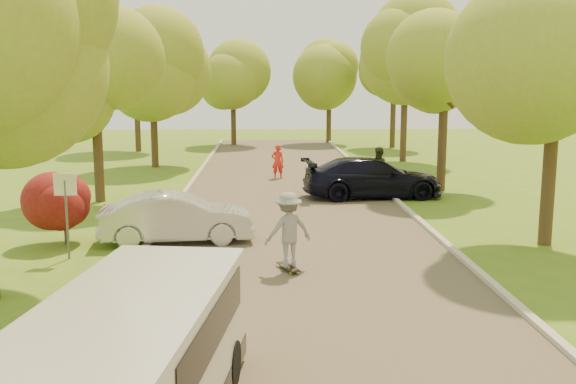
{
  "coord_description": "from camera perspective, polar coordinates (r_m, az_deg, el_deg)",
  "views": [
    {
      "loc": [
        -0.9,
        -11.82,
        4.36
      ],
      "look_at": [
        -0.2,
        6.19,
        1.3
      ],
      "focal_mm": 40.0,
      "sensor_mm": 36.0,
      "label": 1
    }
  ],
  "objects": [
    {
      "name": "curb_right",
      "position": [
        20.87,
        11.56,
        -2.45
      ],
      "size": [
        0.18,
        60.0,
        0.12
      ],
      "primitive_type": "cube",
      "color": "#B2AD9E",
      "rests_on": "ground"
    },
    {
      "name": "ground",
      "position": [
        12.63,
        2.04,
        -10.57
      ],
      "size": [
        100.0,
        100.0,
        0.0
      ],
      "primitive_type": "plane",
      "color": "#47711B",
      "rests_on": "ground"
    },
    {
      "name": "street_sign",
      "position": [
        16.79,
        -19.15,
        -0.49
      ],
      "size": [
        0.55,
        0.06,
        2.17
      ],
      "color": "#59595E",
      "rests_on": "ground"
    },
    {
      "name": "tree_r_midb",
      "position": [
        26.89,
        14.21,
        10.45
      ],
      "size": [
        4.51,
        4.4,
        7.01
      ],
      "color": "#382619",
      "rests_on": "ground"
    },
    {
      "name": "silver_sedan",
      "position": [
        18.0,
        -9.84,
        -2.27
      ],
      "size": [
        4.33,
        1.92,
        1.38
      ],
      "primitive_type": "imported",
      "rotation": [
        0.0,
        0.0,
        1.68
      ],
      "color": "#B9B8BE",
      "rests_on": "ground"
    },
    {
      "name": "skateboarder",
      "position": [
        14.94,
        0.03,
        -3.36
      ],
      "size": [
        1.3,
        1.03,
        1.77
      ],
      "primitive_type": "imported",
      "rotation": [
        0.0,
        0.0,
        3.51
      ],
      "color": "gray",
      "rests_on": "longboard"
    },
    {
      "name": "tree_r_mida",
      "position": [
        18.63,
        23.54,
        12.48
      ],
      "size": [
        5.13,
        5.0,
        7.95
      ],
      "color": "#382619",
      "rests_on": "ground"
    },
    {
      "name": "person_striped",
      "position": [
        29.67,
        -0.93,
        2.72
      ],
      "size": [
        0.6,
        0.42,
        1.58
      ],
      "primitive_type": "imported",
      "rotation": [
        0.0,
        0.0,
        3.22
      ],
      "color": "red",
      "rests_on": "ground"
    },
    {
      "name": "tree_bg_a",
      "position": [
        42.56,
        -13.12,
        10.67
      ],
      "size": [
        5.12,
        5.0,
        7.72
      ],
      "color": "#382619",
      "rests_on": "ground"
    },
    {
      "name": "tree_l_midb",
      "position": [
        24.54,
        -16.41,
        9.78
      ],
      "size": [
        4.3,
        4.2,
        6.62
      ],
      "color": "#382619",
      "rests_on": "ground"
    },
    {
      "name": "tree_bg_c",
      "position": [
        45.86,
        -4.66,
        10.43
      ],
      "size": [
        4.92,
        4.8,
        7.33
      ],
      "color": "#382619",
      "rests_on": "ground"
    },
    {
      "name": "tree_bg_b",
      "position": [
        44.77,
        9.71,
        11.01
      ],
      "size": [
        5.12,
        5.0,
        7.95
      ],
      "color": "#382619",
      "rests_on": "ground"
    },
    {
      "name": "dark_sedan",
      "position": [
        24.9,
        7.51,
        1.28
      ],
      "size": [
        5.53,
        2.63,
        1.56
      ],
      "primitive_type": "imported",
      "rotation": [
        0.0,
        0.0,
        1.66
      ],
      "color": "black",
      "rests_on": "ground"
    },
    {
      "name": "person_olive",
      "position": [
        26.56,
        7.99,
        2.06
      ],
      "size": [
        1.11,
        1.08,
        1.8
      ],
      "primitive_type": "imported",
      "rotation": [
        0.0,
        0.0,
        3.82
      ],
      "color": "#303620",
      "rests_on": "ground"
    },
    {
      "name": "minivan",
      "position": [
        8.24,
        -13.63,
        -14.86
      ],
      "size": [
        2.62,
        5.21,
        1.86
      ],
      "rotation": [
        0.0,
        0.0,
        -0.14
      ],
      "color": "silver",
      "rests_on": "ground"
    },
    {
      "name": "red_shrub",
      "position": [
        18.43,
        -19.22,
        -1.1
      ],
      "size": [
        1.7,
        1.7,
        1.95
      ],
      "color": "#382619",
      "rests_on": "ground"
    },
    {
      "name": "longboard",
      "position": [
        15.17,
        0.03,
        -6.68
      ],
      "size": [
        0.56,
        0.94,
        0.11
      ],
      "rotation": [
        0.0,
        0.0,
        3.51
      ],
      "color": "black",
      "rests_on": "ground"
    },
    {
      "name": "tree_bg_d",
      "position": [
        48.1,
        3.96,
        10.75
      ],
      "size": [
        5.12,
        5.0,
        7.72
      ],
      "color": "#382619",
      "rests_on": "ground"
    },
    {
      "name": "tree_l_far",
      "position": [
        34.28,
        -11.66,
        11.29
      ],
      "size": [
        4.92,
        4.8,
        7.79
      ],
      "color": "#382619",
      "rests_on": "ground"
    },
    {
      "name": "curb_left",
      "position": [
        20.52,
        -11.01,
        -2.64
      ],
      "size": [
        0.18,
        60.0,
        0.12
      ],
      "primitive_type": "cube",
      "color": "#B2AD9E",
      "rests_on": "ground"
    },
    {
      "name": "road",
      "position": [
        20.31,
        0.37,
        -2.75
      ],
      "size": [
        8.0,
        60.0,
        0.01
      ],
      "primitive_type": "cube",
      "color": "#4C4438",
      "rests_on": "ground"
    },
    {
      "name": "tree_r_far",
      "position": [
        36.76,
        10.79,
        11.76
      ],
      "size": [
        5.33,
        5.2,
        8.34
      ],
      "color": "#382619",
      "rests_on": "ground"
    }
  ]
}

